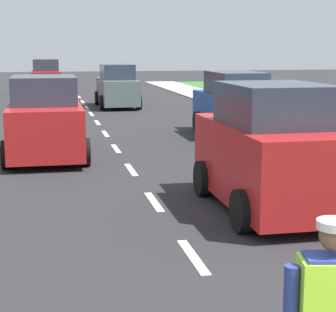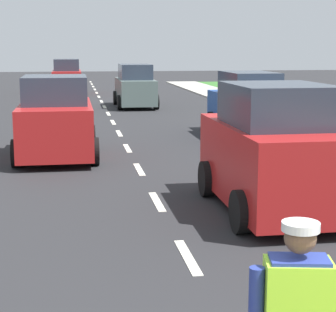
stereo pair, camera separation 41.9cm
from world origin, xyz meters
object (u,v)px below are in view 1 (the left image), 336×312
car_oncoming_lead (45,121)px  car_outgoing_far (117,87)px  car_parked_far (234,107)px  car_outgoing_ahead (272,152)px  car_oncoming_third (46,78)px

car_oncoming_lead → car_outgoing_far: bearing=75.3°
car_outgoing_far → car_parked_far: car_parked_far is taller
car_outgoing_far → car_parked_far: size_ratio=0.96×
car_outgoing_far → car_outgoing_ahead: bearing=-88.5°
car_parked_far → car_oncoming_third: size_ratio=0.98×
car_parked_far → car_outgoing_ahead: 8.73m
car_outgoing_far → car_oncoming_lead: size_ratio=1.09×
car_outgoing_ahead → car_oncoming_third: (-3.73, 27.54, -0.05)m
car_oncoming_third → car_oncoming_lead: (-0.13, -21.72, -0.00)m
car_outgoing_far → car_parked_far: 10.51m
car_outgoing_far → car_oncoming_lead: bearing=-104.7°
car_parked_far → car_outgoing_ahead: (-2.03, -8.49, 0.07)m
car_oncoming_third → car_outgoing_far: bearing=-69.8°
car_outgoing_ahead → car_oncoming_third: bearing=97.7°
car_outgoing_ahead → car_parked_far: bearing=76.5°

